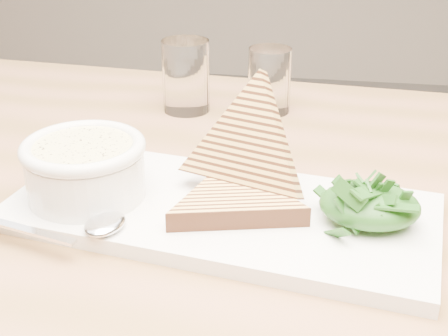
# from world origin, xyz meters

# --- Properties ---
(table_top) EXTENTS (1.36, 0.97, 0.04)m
(table_top) POSITION_xyz_m (-0.17, 0.12, 0.75)
(table_top) COLOR #986544
(table_top) RESTS_ON ground
(platter) EXTENTS (0.47, 0.27, 0.02)m
(platter) POSITION_xyz_m (-0.14, 0.07, 0.78)
(platter) COLOR white
(platter) RESTS_ON table_top
(soup_bowl) EXTENTS (0.13, 0.13, 0.05)m
(soup_bowl) POSITION_xyz_m (-0.28, 0.07, 0.81)
(soup_bowl) COLOR white
(soup_bowl) RESTS_ON platter
(soup) EXTENTS (0.11, 0.11, 0.01)m
(soup) POSITION_xyz_m (-0.28, 0.07, 0.84)
(soup) COLOR beige
(soup) RESTS_ON soup_bowl
(bowl_rim) EXTENTS (0.13, 0.13, 0.01)m
(bowl_rim) POSITION_xyz_m (-0.28, 0.07, 0.84)
(bowl_rim) COLOR white
(bowl_rim) RESTS_ON soup_bowl
(sandwich_flat) EXTENTS (0.20, 0.20, 0.02)m
(sandwich_flat) POSITION_xyz_m (-0.12, 0.06, 0.80)
(sandwich_flat) COLOR #D8A754
(sandwich_flat) RESTS_ON platter
(sandwich_lean) EXTENTS (0.20, 0.20, 0.19)m
(sandwich_lean) POSITION_xyz_m (-0.11, 0.10, 0.84)
(sandwich_lean) COLOR #D8A754
(sandwich_lean) RESTS_ON sandwich_flat
(salad_base) EXTENTS (0.10, 0.08, 0.04)m
(salad_base) POSITION_xyz_m (0.01, 0.06, 0.81)
(salad_base) COLOR #174913
(salad_base) RESTS_ON platter
(arugula_pile) EXTENTS (0.11, 0.10, 0.05)m
(arugula_pile) POSITION_xyz_m (0.01, 0.06, 0.81)
(arugula_pile) COLOR #265119
(arugula_pile) RESTS_ON platter
(spoon_bowl) EXTENTS (0.05, 0.06, 0.01)m
(spoon_bowl) POSITION_xyz_m (-0.24, 0.00, 0.79)
(spoon_bowl) COLOR silver
(spoon_bowl) RESTS_ON platter
(spoon_handle) EXTENTS (0.12, 0.04, 0.00)m
(spoon_handle) POSITION_xyz_m (-0.32, -0.02, 0.79)
(spoon_handle) COLOR silver
(spoon_handle) RESTS_ON platter
(glass_near) EXTENTS (0.07, 0.07, 0.11)m
(glass_near) POSITION_xyz_m (-0.24, 0.38, 0.82)
(glass_near) COLOR white
(glass_near) RESTS_ON table_top
(glass_far) EXTENTS (0.06, 0.06, 0.10)m
(glass_far) POSITION_xyz_m (-0.12, 0.40, 0.82)
(glass_far) COLOR white
(glass_far) RESTS_ON table_top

